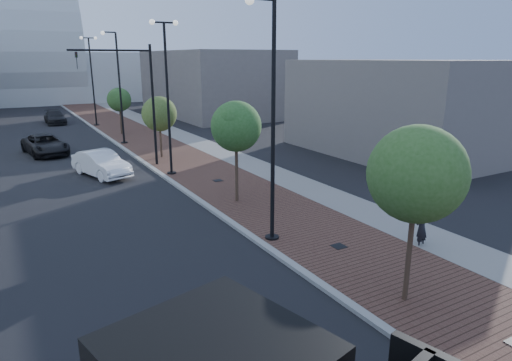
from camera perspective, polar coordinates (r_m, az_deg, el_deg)
sidewalk at (r=46.28m, az=-14.80°, el=6.13°), size 7.00×140.00×0.12m
concrete_strip at (r=47.04m, az=-11.62°, el=6.47°), size 2.40×140.00×0.13m
curb at (r=45.51m, az=-19.06°, el=5.66°), size 0.30×140.00×0.14m
white_sedan at (r=29.35m, az=-19.23°, el=2.05°), size 2.98×5.08×1.58m
dark_car_mid at (r=37.72m, az=-25.39°, el=4.18°), size 3.32×5.74×1.50m
dark_car_far at (r=55.22m, az=-24.35°, el=7.40°), size 2.01×4.90×1.42m
pedestrian at (r=18.42m, az=20.44°, el=-5.67°), size 0.67×0.51×1.65m
streetlight_1 at (r=16.91m, az=1.87°, el=5.86°), size 1.44×0.56×9.21m
streetlight_2 at (r=27.75m, az=-11.24°, el=10.33°), size 1.72×0.56×9.28m
streetlight_3 at (r=39.28m, az=-17.15°, el=10.68°), size 1.44×0.56×9.21m
streetlight_4 at (r=51.02m, az=-20.22°, el=11.91°), size 1.72×0.56×9.28m
traffic_mast at (r=30.34m, az=-14.76°, el=10.85°), size 5.09×0.20×8.00m
tree_0 at (r=13.26m, az=19.96°, el=0.77°), size 2.78×2.78×5.41m
tree_1 at (r=21.86m, az=-2.49°, el=6.92°), size 2.51×2.48×5.18m
tree_2 at (r=32.98m, az=-12.22°, el=8.33°), size 2.53×2.50×4.52m
tree_3 at (r=44.50m, az=-17.08°, el=9.87°), size 2.29×2.22×4.46m
convention_center at (r=89.42m, az=-26.54°, el=13.16°), size 50.00×30.00×50.00m
commercial_block_ne at (r=59.46m, az=-5.81°, el=12.34°), size 12.00×22.00×8.00m
commercial_block_e at (r=35.90m, az=17.68°, el=8.89°), size 10.00×16.00×7.00m
utility_cover_1 at (r=17.66m, az=10.56°, el=-8.28°), size 0.50×0.50×0.02m
utility_cover_2 at (r=26.48m, az=-4.91°, el=0.01°), size 0.50×0.50×0.02m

